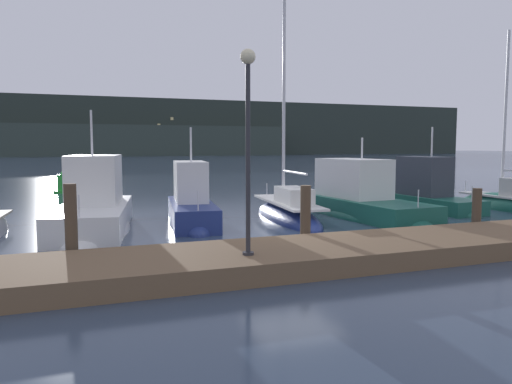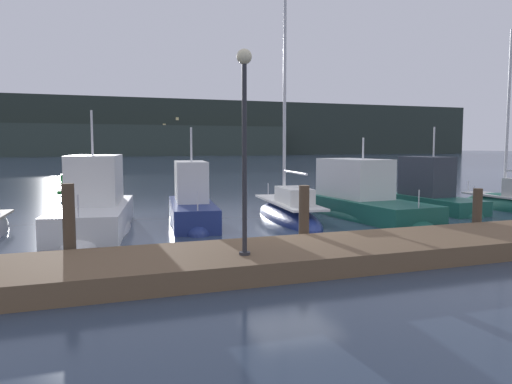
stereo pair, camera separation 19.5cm
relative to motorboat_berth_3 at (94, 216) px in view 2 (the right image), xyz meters
The scene contains 13 objects.
ground_plane 6.69m from the motorboat_berth_3, 39.35° to the right, with size 400.00×400.00×0.00m, color #2D3D51.
dock 8.48m from the motorboat_berth_3, 52.49° to the right, with size 31.89×2.80×0.45m, color brown.
mooring_pile_1 5.15m from the motorboat_berth_3, 98.11° to the right, with size 0.28×0.28×1.91m, color #4C3D2D.
mooring_pile_2 7.25m from the motorboat_berth_3, 44.51° to the right, with size 0.28×0.28×1.70m, color #4C3D2D.
mooring_pile_3 12.16m from the motorboat_berth_3, 24.67° to the right, with size 0.28×0.28×1.45m, color #4C3D2D.
motorboat_berth_3 is the anchor object (origin of this frame).
motorboat_berth_4 3.30m from the motorboat_berth_3, ahead, with size 2.35×5.55×4.09m.
sailboat_berth_5 6.90m from the motorboat_berth_3, ahead, with size 2.22×6.44×9.84m.
motorboat_berth_6 9.99m from the motorboat_berth_3, ahead, with size 2.84×7.37×3.68m.
motorboat_berth_7 13.75m from the motorboat_berth_3, ahead, with size 2.02×5.21×4.05m.
channel_buoy 14.23m from the motorboat_berth_3, 93.63° to the left, with size 1.39×1.39×1.71m.
dock_lamppost 8.19m from the motorboat_berth_3, 68.84° to the right, with size 0.32×0.32×4.29m.
hillside_backdrop 127.15m from the motorboat_berth_3, 89.20° to the left, with size 240.00×23.00×15.67m.
Camera 2 is at (-5.72, -12.80, 2.76)m, focal length 35.00 mm.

